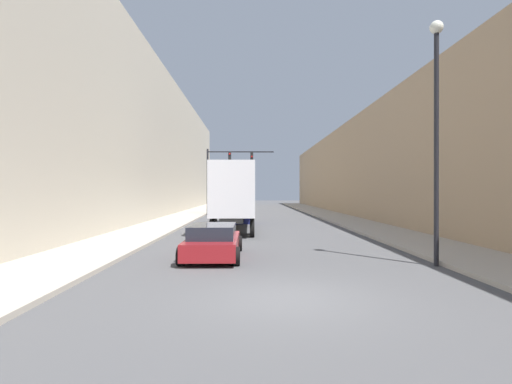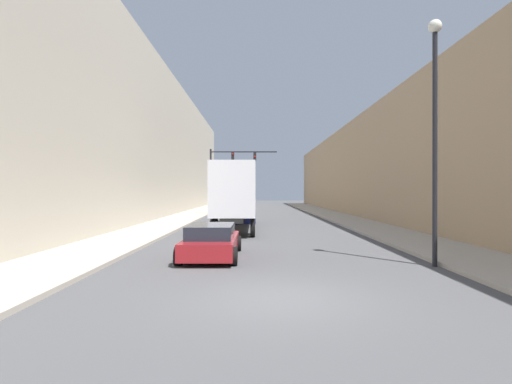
% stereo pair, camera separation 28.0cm
% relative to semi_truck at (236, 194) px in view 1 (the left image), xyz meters
% --- Properties ---
extents(ground_plane, '(200.00, 200.00, 0.00)m').
position_rel_semi_truck_xyz_m(ground_plane, '(1.85, -17.39, -2.30)').
color(ground_plane, '#4C4C4F').
extents(sidewalk_right, '(3.43, 80.00, 0.15)m').
position_rel_semi_truck_xyz_m(sidewalk_right, '(9.08, 12.61, -2.22)').
color(sidewalk_right, '#B2A899').
rests_on(sidewalk_right, ground).
extents(sidewalk_left, '(3.43, 80.00, 0.15)m').
position_rel_semi_truck_xyz_m(sidewalk_left, '(-5.38, 12.61, -2.22)').
color(sidewalk_left, '#B2A899').
rests_on(sidewalk_left, ground).
extents(building_right, '(6.00, 80.00, 9.60)m').
position_rel_semi_truck_xyz_m(building_right, '(13.80, 12.61, 2.50)').
color(building_right, tan).
rests_on(building_right, ground).
extents(building_left, '(6.00, 80.00, 14.30)m').
position_rel_semi_truck_xyz_m(building_left, '(-10.10, 12.61, 4.85)').
color(building_left, '#BCB29E').
rests_on(building_left, ground).
extents(semi_truck, '(2.47, 12.35, 4.13)m').
position_rel_semi_truck_xyz_m(semi_truck, '(0.00, 0.00, 0.00)').
color(semi_truck, silver).
rests_on(semi_truck, ground).
extents(sedan_car, '(2.11, 4.61, 1.26)m').
position_rel_semi_truck_xyz_m(sedan_car, '(-0.42, -11.59, -1.69)').
color(sedan_car, maroon).
rests_on(sedan_car, ground).
extents(traffic_signal_gantry, '(7.09, 0.35, 6.97)m').
position_rel_semi_truck_xyz_m(traffic_signal_gantry, '(-1.89, 15.42, 2.53)').
color(traffic_signal_gantry, black).
rests_on(traffic_signal_gantry, ground).
extents(street_lamp, '(0.44, 0.44, 8.21)m').
position_rel_semi_truck_xyz_m(street_lamp, '(7.22, -13.40, 2.84)').
color(street_lamp, black).
rests_on(street_lamp, ground).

